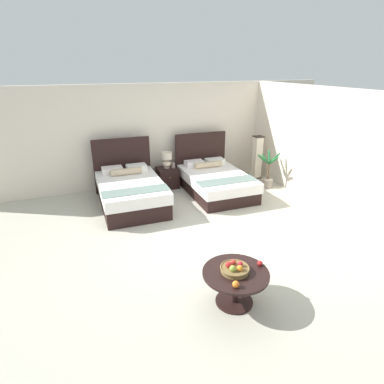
{
  "coord_description": "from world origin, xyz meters",
  "views": [
    {
      "loc": [
        -2.2,
        -4.65,
        2.92
      ],
      "look_at": [
        -0.13,
        0.57,
        0.69
      ],
      "focal_mm": 30.17,
      "sensor_mm": 36.0,
      "label": 1
    }
  ],
  "objects_px": {
    "table_lamp": "(167,159)",
    "vase": "(173,165)",
    "loose_orange": "(236,284)",
    "floor_lamp_corner": "(257,157)",
    "nightstand": "(167,178)",
    "bed_near_corner": "(215,181)",
    "fruit_bowl": "(235,269)",
    "loose_apple": "(260,263)",
    "bed_near_window": "(130,191)",
    "potted_palm": "(268,175)",
    "coffee_table": "(235,280)"
  },
  "relations": [
    {
      "from": "table_lamp",
      "to": "vase",
      "type": "bearing_deg",
      "value": -22.04
    },
    {
      "from": "loose_orange",
      "to": "floor_lamp_corner",
      "type": "relative_size",
      "value": 0.07
    },
    {
      "from": "table_lamp",
      "to": "vase",
      "type": "distance_m",
      "value": 0.22
    },
    {
      "from": "nightstand",
      "to": "table_lamp",
      "type": "distance_m",
      "value": 0.48
    },
    {
      "from": "bed_near_corner",
      "to": "fruit_bowl",
      "type": "height_order",
      "value": "bed_near_corner"
    },
    {
      "from": "vase",
      "to": "loose_apple",
      "type": "distance_m",
      "value": 4.37
    },
    {
      "from": "bed_near_corner",
      "to": "nightstand",
      "type": "xyz_separation_m",
      "value": [
        -0.97,
        0.74,
        -0.04
      ]
    },
    {
      "from": "vase",
      "to": "fruit_bowl",
      "type": "distance_m",
      "value": 4.4
    },
    {
      "from": "table_lamp",
      "to": "bed_near_window",
      "type": "bearing_deg",
      "value": -144.59
    },
    {
      "from": "bed_near_corner",
      "to": "potted_palm",
      "type": "bearing_deg",
      "value": -6.41
    },
    {
      "from": "potted_palm",
      "to": "fruit_bowl",
      "type": "bearing_deg",
      "value": -129.45
    },
    {
      "from": "floor_lamp_corner",
      "to": "nightstand",
      "type": "bearing_deg",
      "value": 175.22
    },
    {
      "from": "vase",
      "to": "floor_lamp_corner",
      "type": "distance_m",
      "value": 2.33
    },
    {
      "from": "bed_near_corner",
      "to": "vase",
      "type": "xyz_separation_m",
      "value": [
        -0.82,
        0.7,
        0.29
      ]
    },
    {
      "from": "loose_apple",
      "to": "table_lamp",
      "type": "bearing_deg",
      "value": 88.36
    },
    {
      "from": "bed_near_window",
      "to": "fruit_bowl",
      "type": "bearing_deg",
      "value": -80.8
    },
    {
      "from": "vase",
      "to": "fruit_bowl",
      "type": "height_order",
      "value": "vase"
    },
    {
      "from": "floor_lamp_corner",
      "to": "loose_apple",
      "type": "bearing_deg",
      "value": -121.82
    },
    {
      "from": "nightstand",
      "to": "vase",
      "type": "relative_size",
      "value": 3.62
    },
    {
      "from": "table_lamp",
      "to": "potted_palm",
      "type": "distance_m",
      "value": 2.58
    },
    {
      "from": "bed_near_window",
      "to": "coffee_table",
      "type": "distance_m",
      "value": 3.7
    },
    {
      "from": "nightstand",
      "to": "coffee_table",
      "type": "distance_m",
      "value": 4.43
    },
    {
      "from": "coffee_table",
      "to": "vase",
      "type": "bearing_deg",
      "value": 81.74
    },
    {
      "from": "nightstand",
      "to": "bed_near_window",
      "type": "bearing_deg",
      "value": -145.3
    },
    {
      "from": "coffee_table",
      "to": "loose_apple",
      "type": "relative_size",
      "value": 12.22
    },
    {
      "from": "table_lamp",
      "to": "loose_orange",
      "type": "distance_m",
      "value": 4.74
    },
    {
      "from": "vase",
      "to": "fruit_bowl",
      "type": "relative_size",
      "value": 0.38
    },
    {
      "from": "loose_orange",
      "to": "floor_lamp_corner",
      "type": "distance_m",
      "value": 5.44
    },
    {
      "from": "coffee_table",
      "to": "floor_lamp_corner",
      "type": "relative_size",
      "value": 0.74
    },
    {
      "from": "nightstand",
      "to": "loose_orange",
      "type": "xyz_separation_m",
      "value": [
        -0.63,
        -4.67,
        0.26
      ]
    },
    {
      "from": "vase",
      "to": "coffee_table",
      "type": "distance_m",
      "value": 4.42
    },
    {
      "from": "bed_near_corner",
      "to": "bed_near_window",
      "type": "bearing_deg",
      "value": -179.74
    },
    {
      "from": "floor_lamp_corner",
      "to": "potted_palm",
      "type": "height_order",
      "value": "floor_lamp_corner"
    },
    {
      "from": "loose_orange",
      "to": "coffee_table",
      "type": "bearing_deg",
      "value": 60.42
    },
    {
      "from": "loose_orange",
      "to": "floor_lamp_corner",
      "type": "height_order",
      "value": "floor_lamp_corner"
    },
    {
      "from": "bed_near_window",
      "to": "coffee_table",
      "type": "xyz_separation_m",
      "value": [
        0.6,
        -3.65,
        0.02
      ]
    },
    {
      "from": "vase",
      "to": "coffee_table",
      "type": "height_order",
      "value": "vase"
    },
    {
      "from": "potted_palm",
      "to": "bed_near_corner",
      "type": "bearing_deg",
      "value": 173.59
    },
    {
      "from": "bed_near_corner",
      "to": "potted_palm",
      "type": "height_order",
      "value": "bed_near_corner"
    },
    {
      "from": "fruit_bowl",
      "to": "loose_orange",
      "type": "bearing_deg",
      "value": -116.42
    },
    {
      "from": "nightstand",
      "to": "loose_apple",
      "type": "height_order",
      "value": "loose_apple"
    },
    {
      "from": "vase",
      "to": "bed_near_window",
      "type": "bearing_deg",
      "value": -150.01
    },
    {
      "from": "bed_near_corner",
      "to": "loose_apple",
      "type": "distance_m",
      "value": 3.82
    },
    {
      "from": "fruit_bowl",
      "to": "nightstand",
      "type": "bearing_deg",
      "value": 83.53
    },
    {
      "from": "loose_orange",
      "to": "bed_near_window",
      "type": "bearing_deg",
      "value": 96.6
    },
    {
      "from": "nightstand",
      "to": "floor_lamp_corner",
      "type": "distance_m",
      "value": 2.5
    },
    {
      "from": "coffee_table",
      "to": "table_lamp",
      "type": "bearing_deg",
      "value": 83.74
    },
    {
      "from": "nightstand",
      "to": "fruit_bowl",
      "type": "distance_m",
      "value": 4.43
    },
    {
      "from": "bed_near_window",
      "to": "potted_palm",
      "type": "xyz_separation_m",
      "value": [
        3.46,
        -0.15,
        -0.01
      ]
    },
    {
      "from": "bed_near_window",
      "to": "nightstand",
      "type": "distance_m",
      "value": 1.33
    }
  ]
}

